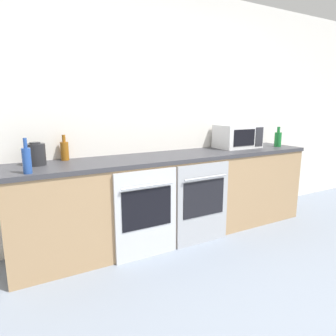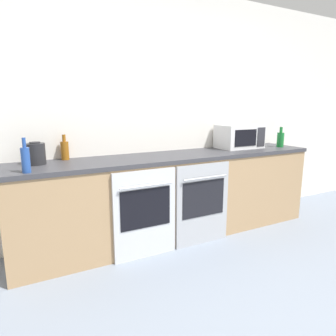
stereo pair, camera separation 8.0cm
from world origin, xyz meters
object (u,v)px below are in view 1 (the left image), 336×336
oven_left (147,214)px  bottle_blue (27,160)px  microwave (238,136)px  bottle_green (278,139)px  oven_right (203,203)px  kettle (36,154)px  bottle_amber (65,150)px

oven_left → bottle_blue: 1.10m
microwave → bottle_green: bearing=-17.9°
oven_right → bottle_green: size_ratio=3.40×
bottle_green → kettle: bottle_green is taller
bottle_amber → bottle_green: bearing=-6.8°
bottle_amber → oven_right: bearing=-23.7°
oven_right → bottle_amber: size_ratio=3.50×
oven_left → microwave: size_ratio=1.59×
oven_left → kettle: bearing=154.3°
bottle_green → kettle: (-2.75, 0.17, -0.00)m
microwave → kettle: (-2.24, 0.00, -0.04)m
oven_right → oven_left: bearing=180.0°
bottle_green → kettle: 2.76m
microwave → bottle_amber: bearing=176.2°
oven_right → kettle: size_ratio=4.23×
microwave → bottle_green: size_ratio=2.13×
oven_right → bottle_green: 1.42m
bottle_green → bottle_amber: bearing=173.2°
microwave → kettle: 2.24m
oven_right → microwave: (0.78, 0.40, 0.60)m
oven_right → microwave: microwave is taller
oven_left → bottle_blue: size_ratio=3.11×
bottle_blue → bottle_green: bottle_blue is taller
oven_right → kettle: kettle is taller
oven_right → microwave: size_ratio=1.59×
bottle_green → bottle_amber: bottle_green is taller
oven_left → bottle_blue: bearing=174.7°
bottle_green → bottle_amber: 2.51m
microwave → bottle_green: 0.54m
bottle_blue → oven_left: bearing=-5.3°
oven_right → bottle_blue: 1.66m
bottle_green → bottle_amber: size_ratio=1.03×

